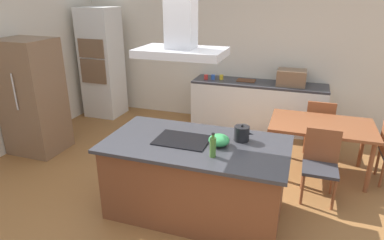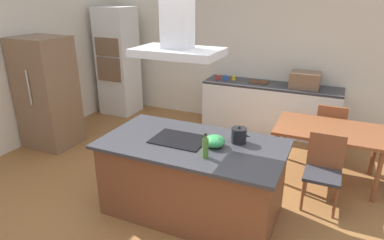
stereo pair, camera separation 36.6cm
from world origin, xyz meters
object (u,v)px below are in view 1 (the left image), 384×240
Objects in this scene: olive_oil_bottle at (213,147)px; wall_oven_stack at (102,63)px; coffee_mug_red at (206,77)px; chair_facing_back_wall at (319,123)px; chair_facing_island at (321,160)px; refrigerator at (33,97)px; tea_kettle at (242,133)px; countertop_microwave at (292,78)px; coffee_mug_yellow at (221,77)px; range_hood at (181,31)px; dining_table at (321,129)px; cutting_board at (246,80)px; coffee_mug_blue at (213,77)px; cooktop at (182,140)px; mixing_bowl at (219,140)px.

wall_oven_stack is (-3.17, 2.92, 0.09)m from olive_oil_bottle.
coffee_mug_red is 0.10× the size of chair_facing_back_wall.
chair_facing_island is 1.33m from chair_facing_back_wall.
tea_kettle is at bearing -9.09° from refrigerator.
countertop_microwave reaches higher than coffee_mug_yellow.
chair_facing_island is 2.36m from range_hood.
tea_kettle is 0.25× the size of chair_facing_back_wall.
coffee_mug_red is at bearing 147.48° from dining_table.
cutting_board is at bearing 122.16° from chair_facing_island.
range_hood reaches higher than coffee_mug_blue.
dining_table is (1.11, 1.74, -0.34)m from olive_oil_bottle.
cooktop is at bearing -78.84° from coffee_mug_red.
cutting_board is 0.24× the size of dining_table.
tea_kettle is 0.25× the size of range_hood.
chair_facing_back_wall is at bearing 90.00° from chair_facing_island.
cooktop is 2.61× the size of mixing_bowl.
countertop_microwave reaches higher than tea_kettle.
mixing_bowl is at bearing -117.67° from chair_facing_back_wall.
wall_oven_stack is 4.69m from chair_facing_island.
olive_oil_bottle reaches higher than cutting_board.
chair_facing_island and chair_facing_back_wall have the same top height.
coffee_mug_blue is at bearing 111.91° from tea_kettle.
tea_kettle is 2.75m from cutting_board.
tea_kettle is 2.69m from countertop_microwave.
cutting_board is at bearing 149.21° from chair_facing_back_wall.
olive_oil_bottle is at bearing -135.85° from chair_facing_island.
range_hood is (-1.54, -0.80, 1.59)m from chair_facing_island.
olive_oil_bottle reaches higher than cooktop.
cutting_board reaches higher than chair_facing_island.
cutting_board is (-0.82, 0.05, -0.13)m from countertop_microwave.
refrigerator is (-3.02, -2.16, 0.00)m from cutting_board.
countertop_microwave is 4.38m from refrigerator.
coffee_mug_blue reaches higher than chair_facing_island.
coffee_mug_blue is 2.87m from chair_facing_island.
dining_table is 1.57× the size of chair_facing_island.
cutting_board is 3.71m from refrigerator.
olive_oil_bottle is 0.28m from mixing_bowl.
dining_table is (0.52, -1.41, -0.37)m from countertop_microwave.
wall_oven_stack is (-3.37, 2.43, 0.12)m from tea_kettle.
chair_facing_back_wall is at bearing 54.17° from cooktop.
wall_oven_stack is 4.46m from dining_table.
tea_kettle is 2.83m from coffee_mug_blue.
refrigerator is at bearing -140.16° from coffee_mug_yellow.
olive_oil_bottle is at bearing -122.48° from dining_table.
olive_oil_bottle is 0.29× the size of chair_facing_back_wall.
range_hood is (-0.43, 0.27, 1.09)m from olive_oil_bottle.
countertop_microwave is 0.83m from cutting_board.
chair_facing_island is at bearing -90.00° from dining_table.
countertop_microwave is at bearing 2.83° from coffee_mug_red.
coffee_mug_yellow is 2.80m from chair_facing_island.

